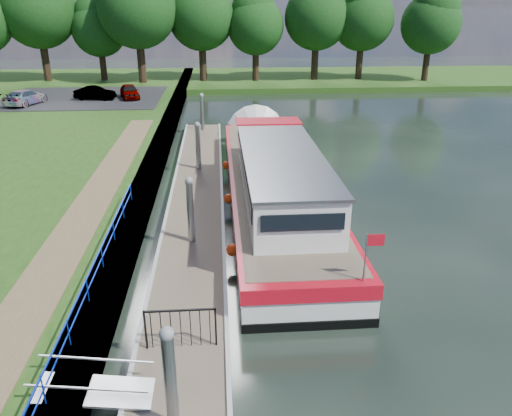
{
  "coord_description": "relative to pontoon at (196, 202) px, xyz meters",
  "views": [
    {
      "loc": [
        1.12,
        -8.61,
        8.74
      ],
      "look_at": [
        2.48,
        9.15,
        1.4
      ],
      "focal_mm": 35.0,
      "sensor_mm": 36.0,
      "label": 1
    }
  ],
  "objects": [
    {
      "name": "gate_panel",
      "position": [
        -0.0,
        -10.8,
        0.97
      ],
      "size": [
        1.85,
        0.05,
        1.15
      ],
      "color": "black",
      "rests_on": "ground"
    },
    {
      "name": "mooring_piles",
      "position": [
        0.0,
        0.0,
        1.1
      ],
      "size": [
        0.3,
        27.3,
        3.55
      ],
      "color": "gray",
      "rests_on": "ground"
    },
    {
      "name": "horizon_trees",
      "position": [
        -1.61,
        35.68,
        7.76
      ],
      "size": [
        54.38,
        10.03,
        12.87
      ],
      "color": "#332316",
      "rests_on": "ground"
    },
    {
      "name": "car_c",
      "position": [
        -14.9,
        21.73,
        1.28
      ],
      "size": [
        2.91,
        4.66,
        1.26
      ],
      "primitive_type": "imported",
      "rotation": [
        0.0,
        0.0,
        2.86
      ],
      "color": "#999999",
      "rests_on": "carpark"
    },
    {
      "name": "pontoon",
      "position": [
        0.0,
        0.0,
        0.0
      ],
      "size": [
        2.5,
        30.0,
        0.56
      ],
      "color": "brown",
      "rests_on": "ground"
    },
    {
      "name": "blue_fence",
      "position": [
        -2.75,
        -10.0,
        1.13
      ],
      "size": [
        0.04,
        18.04,
        0.72
      ],
      "color": "#0C2DBF",
      "rests_on": "riverbank"
    },
    {
      "name": "carpark",
      "position": [
        -11.0,
        25.0,
        0.62
      ],
      "size": [
        14.0,
        12.0,
        0.06
      ],
      "primitive_type": "cube",
      "color": "black",
      "rests_on": "riverbank"
    },
    {
      "name": "gangway",
      "position": [
        -1.85,
        -12.5,
        0.44
      ],
      "size": [
        2.58,
        1.0,
        0.92
      ],
      "color": "#A5A8AD",
      "rests_on": "ground"
    },
    {
      "name": "barge",
      "position": [
        3.6,
        0.56,
        0.9
      ],
      "size": [
        4.36,
        21.15,
        4.78
      ],
      "color": "black",
      "rests_on": "ground"
    },
    {
      "name": "footpath",
      "position": [
        -4.4,
        -5.0,
        0.62
      ],
      "size": [
        1.6,
        40.0,
        0.05
      ],
      "primitive_type": "cube",
      "color": "brown",
      "rests_on": "riverbank"
    },
    {
      "name": "car_a",
      "position": [
        -6.71,
        24.14,
        1.27
      ],
      "size": [
        2.38,
        3.86,
        1.23
      ],
      "primitive_type": "imported",
      "rotation": [
        0.0,
        0.0,
        0.28
      ],
      "color": "#999999",
      "rests_on": "carpark"
    },
    {
      "name": "bank_edge",
      "position": [
        -2.55,
        2.0,
        0.2
      ],
      "size": [
        1.1,
        90.0,
        0.78
      ],
      "primitive_type": "cube",
      "color": "#473D2D",
      "rests_on": "ground"
    },
    {
      "name": "car_b",
      "position": [
        -9.63,
        23.68,
        1.23
      ],
      "size": [
        3.64,
        1.73,
        1.15
      ],
      "primitive_type": "imported",
      "rotation": [
        0.0,
        0.0,
        1.42
      ],
      "color": "#999999",
      "rests_on": "carpark"
    },
    {
      "name": "far_bank",
      "position": [
        12.0,
        39.0,
        0.12
      ],
      "size": [
        60.0,
        18.0,
        0.6
      ],
      "primitive_type": "cube",
      "color": "#204112",
      "rests_on": "ground"
    }
  ]
}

